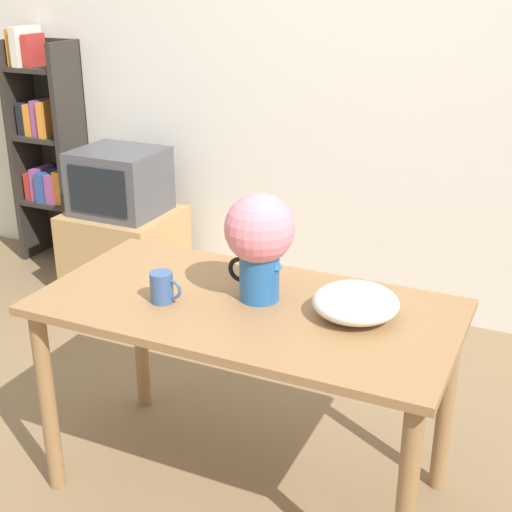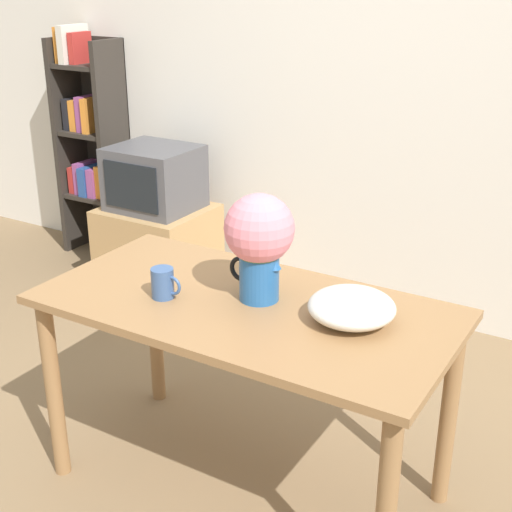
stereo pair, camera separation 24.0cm
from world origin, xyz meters
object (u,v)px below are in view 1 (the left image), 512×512
object	(u,v)px
tv_set	(120,182)
coffee_mug	(162,287)
flower_vase	(259,239)
white_bowl	(356,302)

from	to	relation	value
tv_set	coffee_mug	bearing A→B (deg)	-50.33
flower_vase	white_bowl	world-z (taller)	flower_vase
coffee_mug	flower_vase	bearing A→B (deg)	28.89
flower_vase	tv_set	xyz separation A→B (m)	(-1.44, 1.23, -0.30)
white_bowl	tv_set	size ratio (longest dim) A/B	0.59
coffee_mug	tv_set	size ratio (longest dim) A/B	0.24
white_bowl	coffee_mug	bearing A→B (deg)	-165.25
coffee_mug	white_bowl	size ratio (longest dim) A/B	0.41
flower_vase	white_bowl	xyz separation A→B (m)	(0.34, 0.01, -0.17)
coffee_mug	white_bowl	xyz separation A→B (m)	(0.63, 0.17, -0.00)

